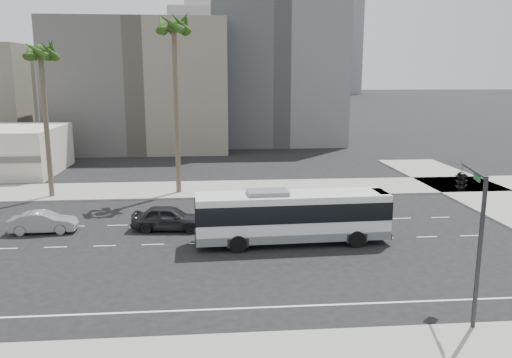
{
  "coord_description": "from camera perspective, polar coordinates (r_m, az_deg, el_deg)",
  "views": [
    {
      "loc": [
        -2.12,
        -31.23,
        10.54
      ],
      "look_at": [
        0.93,
        4.0,
        3.33
      ],
      "focal_mm": 35.7,
      "sensor_mm": 36.0,
      "label": 1
    }
  ],
  "objects": [
    {
      "name": "civic_tower",
      "position": [
        282.65,
        -5.13,
        17.23
      ],
      "size": [
        42.0,
        42.0,
        129.0
      ],
      "color": "beige",
      "rests_on": "ground"
    },
    {
      "name": "sidewalk_north",
      "position": [
        47.94,
        -2.3,
        -1.09
      ],
      "size": [
        120.0,
        7.0,
        0.15
      ],
      "primitive_type": "cube",
      "color": "gray",
      "rests_on": "ground"
    },
    {
      "name": "ground",
      "position": [
        33.03,
        -1.02,
        -7.08
      ],
      "size": [
        700.0,
        700.0,
        0.0
      ],
      "primitive_type": "plane",
      "color": "black",
      "rests_on": "ground"
    },
    {
      "name": "midrise_gray_center",
      "position": [
        83.88,
        2.03,
        13.2
      ],
      "size": [
        20.0,
        20.0,
        26.0
      ],
      "primitive_type": "cube",
      "color": "#4F5154",
      "rests_on": "ground"
    },
    {
      "name": "palm_near",
      "position": [
        45.77,
        -9.19,
        16.2
      ],
      "size": [
        4.71,
        4.71,
        15.87
      ],
      "rotation": [
        0.0,
        0.0,
        -0.22
      ],
      "color": "brown",
      "rests_on": "ground"
    },
    {
      "name": "traffic_signal",
      "position": [
        25.27,
        22.19,
        -0.79
      ],
      "size": [
        3.08,
        4.18,
        6.62
      ],
      "rotation": [
        0.0,
        0.0,
        -0.22
      ],
      "color": "#262628",
      "rests_on": "ground"
    },
    {
      "name": "city_bus",
      "position": [
        32.4,
        4.07,
        -4.07
      ],
      "size": [
        12.31,
        3.21,
        3.51
      ],
      "rotation": [
        0.0,
        0.0,
        0.04
      ],
      "color": "silver",
      "rests_on": "ground"
    },
    {
      "name": "midrise_beige_west",
      "position": [
        76.89,
        -12.53,
        10.11
      ],
      "size": [
        24.0,
        18.0,
        18.0
      ],
      "primitive_type": "cube",
      "color": "#5C5853",
      "rests_on": "ground"
    },
    {
      "name": "highrise_far",
      "position": [
        300.66,
        9.26,
        15.1
      ],
      "size": [
        22.0,
        22.0,
        60.0
      ],
      "primitive_type": "cube",
      "color": "slate",
      "rests_on": "ground"
    },
    {
      "name": "highrise_right",
      "position": [
        266.57,
        5.48,
        16.75
      ],
      "size": [
        26.0,
        26.0,
        70.0
      ],
      "primitive_type": "cube",
      "color": "slate",
      "rests_on": "ground"
    },
    {
      "name": "palm_mid",
      "position": [
        47.09,
        -23.0,
        12.73
      ],
      "size": [
        4.4,
        4.4,
        13.62
      ],
      "rotation": [
        0.0,
        0.0,
        0.09
      ],
      "color": "brown",
      "rests_on": "ground"
    },
    {
      "name": "car_b",
      "position": [
        37.7,
        -22.74,
        -4.48
      ],
      "size": [
        1.71,
        4.48,
        1.46
      ],
      "primitive_type": "imported",
      "rotation": [
        0.0,
        0.0,
        1.61
      ],
      "color": "gray",
      "rests_on": "ground"
    },
    {
      "name": "car_a",
      "position": [
        35.85,
        -9.76,
        -4.31
      ],
      "size": [
        2.54,
        5.23,
        1.72
      ],
      "primitive_type": "imported",
      "rotation": [
        0.0,
        0.0,
        1.47
      ],
      "color": "black",
      "rests_on": "ground"
    }
  ]
}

